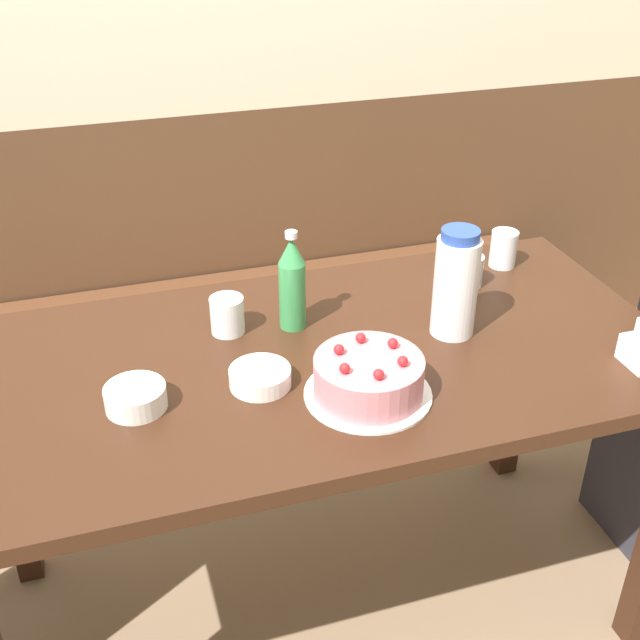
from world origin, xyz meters
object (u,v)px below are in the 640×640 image
(soju_bottle, at_px, (292,282))
(glass_water_tall, at_px, (227,315))
(bench_seat, at_px, (242,357))
(bowl_soup_white, at_px, (260,377))
(bowl_rice_small, at_px, (136,397))
(birthday_cake, at_px, (368,378))
(water_pitcher, at_px, (455,283))
(glass_shot_small, at_px, (469,271))
(glass_tumbler_short, at_px, (503,249))

(soju_bottle, distance_m, glass_water_tall, 0.15)
(soju_bottle, xyz_separation_m, glass_water_tall, (-0.14, 0.02, -0.07))
(bench_seat, height_order, bowl_soup_white, bowl_soup_white)
(bowl_soup_white, xyz_separation_m, bowl_rice_small, (-0.24, -0.00, 0.00))
(bowl_rice_small, bearing_deg, bowl_soup_white, 0.18)
(birthday_cake, relative_size, bowl_soup_white, 2.03)
(birthday_cake, distance_m, bowl_rice_small, 0.43)
(water_pitcher, bearing_deg, bench_seat, 109.82)
(soju_bottle, bearing_deg, bowl_soup_white, -121.70)
(bench_seat, relative_size, soju_bottle, 9.12)
(bench_seat, xyz_separation_m, bowl_rice_small, (-0.37, -0.90, 0.55))
(bowl_soup_white, distance_m, glass_shot_small, 0.62)
(bench_seat, bearing_deg, glass_shot_small, -56.71)
(bench_seat, xyz_separation_m, birthday_cake, (0.05, -0.99, 0.57))
(bench_seat, relative_size, bowl_rice_small, 17.76)
(birthday_cake, bearing_deg, bench_seat, 92.70)
(birthday_cake, height_order, glass_tumbler_short, birthday_cake)
(bench_seat, relative_size, water_pitcher, 8.56)
(glass_water_tall, xyz_separation_m, glass_shot_small, (0.58, 0.04, -0.00))
(bowl_rice_small, distance_m, glass_water_tall, 0.31)
(water_pitcher, distance_m, glass_shot_small, 0.23)
(bench_seat, height_order, bowl_rice_small, bowl_rice_small)
(bowl_soup_white, distance_m, bowl_rice_small, 0.24)
(bench_seat, bearing_deg, bowl_soup_white, -98.80)
(bench_seat, bearing_deg, water_pitcher, -70.18)
(glass_water_tall, bearing_deg, water_pitcher, -17.02)
(birthday_cake, relative_size, glass_tumbler_short, 2.69)
(soju_bottle, distance_m, bowl_soup_white, 0.24)
(birthday_cake, xyz_separation_m, bowl_soup_white, (-0.19, 0.09, -0.02))
(bench_seat, relative_size, glass_shot_small, 27.03)
(soju_bottle, relative_size, glass_tumbler_short, 2.46)
(bench_seat, distance_m, bowl_rice_small, 1.12)
(water_pitcher, relative_size, bowl_soup_white, 1.98)
(water_pitcher, height_order, bowl_rice_small, water_pitcher)
(bowl_soup_white, relative_size, glass_shot_small, 1.59)
(water_pitcher, relative_size, glass_tumbler_short, 2.62)
(glass_water_tall, height_order, glass_tumbler_short, glass_tumbler_short)
(bench_seat, bearing_deg, glass_tumbler_short, -46.41)
(glass_tumbler_short, bearing_deg, bench_seat, 133.59)
(birthday_cake, bearing_deg, bowl_rice_small, 167.52)
(water_pitcher, bearing_deg, soju_bottle, 159.14)
(birthday_cake, relative_size, soju_bottle, 1.09)
(water_pitcher, xyz_separation_m, glass_shot_small, (0.13, 0.18, -0.08))
(bench_seat, xyz_separation_m, soju_bottle, (-0.02, -0.70, 0.63))
(birthday_cake, bearing_deg, water_pitcher, 33.81)
(bowl_soup_white, bearing_deg, soju_bottle, 58.30)
(birthday_cake, height_order, soju_bottle, soju_bottle)
(soju_bottle, distance_m, glass_shot_small, 0.45)
(bench_seat, xyz_separation_m, glass_tumbler_short, (0.55, -0.58, 0.57))
(bench_seat, height_order, glass_tumbler_short, glass_tumbler_short)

